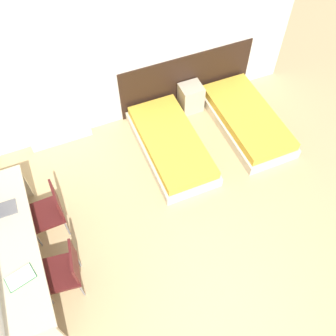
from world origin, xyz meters
TOP-DOWN VIEW (x-y plane):
  - ground_plane at (0.00, 0.00)m, footprint 20.00×20.00m
  - wall_back at (0.00, 3.73)m, footprint 5.90×0.05m
  - headboard_panel at (1.04, 3.69)m, footprint 2.44×0.03m
  - bed_near_window at (0.33, 2.71)m, footprint 0.93×1.91m
  - bed_near_door at (1.75, 2.71)m, footprint 0.93×1.91m
  - nightstand at (1.04, 3.49)m, footprint 0.39×0.35m
  - radiator at (-1.29, 3.61)m, footprint 1.02×0.12m
  - desk at (-2.19, 1.62)m, footprint 0.52×2.29m
  - chair_near_laptop at (-1.74, 2.06)m, footprint 0.48×0.48m
  - chair_near_notebook at (-1.74, 1.16)m, footprint 0.53×0.53m
  - laptop at (-2.27, 2.12)m, footprint 0.31×0.23m
  - open_notebook at (-2.19, 1.15)m, footprint 0.36×0.28m

SIDE VIEW (x-z plane):
  - ground_plane at x=0.00m, z-range 0.00..0.00m
  - bed_near_window at x=0.33m, z-range -0.01..0.33m
  - bed_near_door at x=1.75m, z-range -0.01..0.33m
  - radiator at x=-1.29m, z-range 0.00..0.47m
  - nightstand at x=1.04m, z-range 0.00..0.51m
  - chair_near_laptop at x=-1.74m, z-range 0.05..0.90m
  - chair_near_notebook at x=-1.74m, z-range 0.05..0.90m
  - headboard_panel at x=1.04m, z-range 0.00..1.01m
  - desk at x=-2.19m, z-range 0.22..0.96m
  - open_notebook at x=-2.19m, z-range 0.74..0.76m
  - laptop at x=-2.27m, z-range 0.65..0.96m
  - wall_back at x=0.00m, z-range 0.00..2.70m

